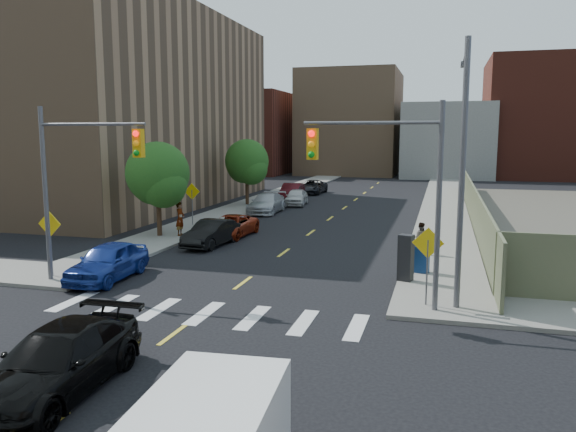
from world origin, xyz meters
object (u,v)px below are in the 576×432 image
Objects in this scene: parked_car_red at (231,226)px; pedestrian_west at (180,219)px; payphone at (406,258)px; parked_car_white at (296,197)px; parked_car_black at (211,233)px; mailbox at (422,256)px; parked_car_blue at (108,261)px; black_sedan at (58,361)px; parked_car_silver at (267,203)px; parked_car_grey at (312,187)px; pedestrian_east at (420,238)px; parked_car_maroon at (292,192)px.

pedestrian_west is (-2.65, -1.13, 0.50)m from parked_car_red.
parked_car_white is at bearing 131.26° from payphone.
parked_car_black is 11.62m from mailbox.
parked_car_blue is 12.08m from payphone.
pedestrian_west reaches higher than parked_car_red.
parked_car_white is 34.98m from black_sedan.
payphone is (-0.58, -1.54, 0.23)m from mailbox.
parked_car_blue is 2.43× the size of payphone.
parked_car_silver is 3.54× the size of mailbox.
parked_car_red is at bearing 97.58° from black_sedan.
black_sedan reaches higher than parked_car_silver.
parked_car_grey is at bearing 93.22° from black_sedan.
parked_car_silver is 21.31m from payphone.
pedestrian_east is (10.86, -17.62, 0.22)m from parked_car_white.
parked_car_black reaches higher than parked_car_grey.
black_sedan is at bearing -167.51° from pedestrian_west.
pedestrian_east reaches higher than parked_car_black.
payphone is at bearing 93.03° from pedestrian_east.
pedestrian_east is at bearing 64.34° from black_sedan.
payphone is (11.50, -17.94, 0.34)m from parked_car_silver.
black_sedan reaches higher than parked_car_white.
parked_car_maroon is 19.64m from pedestrian_west.
parked_car_blue is 3.14× the size of mailbox.
payphone is at bearing 56.71° from black_sedan.
parked_car_maroon is at bearing -53.07° from pedestrian_east.
pedestrian_west reaches higher than parked_car_maroon.
parked_car_white reaches higher than parked_car_grey.
parked_car_white is at bearing -51.57° from pedestrian_east.
black_sedan is 2.79× the size of payphone.
parked_car_red is 0.92× the size of parked_car_grey.
parked_car_black is at bearing -87.03° from parked_car_red.
parked_car_silver is 2.74× the size of payphone.
pedestrian_east is at bearing -47.82° from parked_car_silver.
pedestrian_west reaches higher than parked_car_black.
mailbox is 0.74× the size of pedestrian_west.
parked_car_silver is at bearing -13.97° from pedestrian_west.
parked_car_grey is at bearing 94.84° from parked_car_red.
black_sedan is 2.65× the size of pedestrian_west.
pedestrian_east reaches higher than parked_car_red.
parked_car_white is 25.32m from payphone.
parked_car_red is at bearing -85.55° from parked_car_silver.
parked_car_silver is at bearing -90.61° from parked_car_maroon.
parked_car_white is 20.70m from pedestrian_east.
parked_car_maroon is at bearing -92.78° from parked_car_grey.
parked_car_maroon reaches higher than parked_car_grey.
parked_car_red is 10.10m from parked_car_silver.
mailbox reaches higher than parked_car_blue.
parked_car_grey is at bearing 82.54° from parked_car_maroon.
parked_car_silver is at bearing 135.24° from mailbox.
mailbox is (12.38, 4.11, 0.08)m from parked_car_blue.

